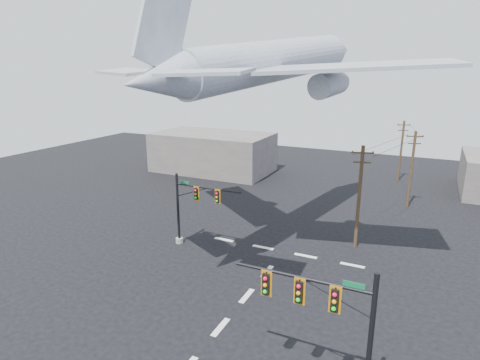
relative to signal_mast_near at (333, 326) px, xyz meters
The scene contains 10 objects.
ground 8.90m from the signal_mast_near, 160.56° to the left, with size 120.00×120.00×0.00m, color black.
lane_markings 11.64m from the signal_mast_near, 133.10° to the left, with size 14.00×21.20×0.01m.
signal_mast_near is the anchor object (origin of this frame).
signal_mast_far 19.76m from the signal_mast_near, 141.93° to the left, with size 6.67×0.74×6.72m.
utility_pole_a 18.50m from the signal_mast_near, 95.92° to the left, with size 1.86×0.57×9.40m.
utility_pole_b 32.26m from the signal_mast_near, 87.00° to the left, with size 1.77×0.65×8.99m.
utility_pole_c 43.99m from the signal_mast_near, 90.36° to the left, with size 1.74×0.63×8.70m.
power_lines 31.42m from the signal_mast_near, 89.52° to the left, with size 5.27×25.61×0.36m.
airliner 22.17m from the signal_mast_near, 120.48° to the left, with size 28.97×30.96×8.07m.
building_left 46.59m from the signal_mast_near, 126.11° to the left, with size 18.00×10.00×6.00m, color slate.
Camera 1 is at (10.48, -19.20, 15.75)m, focal length 30.00 mm.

